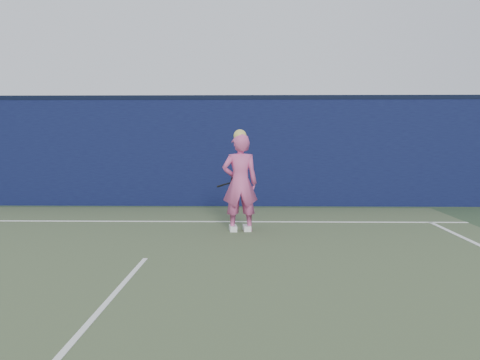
{
  "coord_description": "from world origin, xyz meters",
  "views": [
    {
      "loc": [
        1.39,
        -5.58,
        1.6
      ],
      "look_at": [
        1.21,
        3.07,
        0.89
      ],
      "focal_mm": 38.0,
      "sensor_mm": 36.0,
      "label": 1
    }
  ],
  "objects": [
    {
      "name": "court_surface",
      "position": [
        0.0,
        -2.0,
        0.0
      ],
      "size": [
        11.0,
        16.0,
        0.01
      ],
      "primitive_type": "cube",
      "color": "#4F5E3B",
      "rests_on": "ground"
    },
    {
      "name": "player",
      "position": [
        1.21,
        3.07,
        0.84
      ],
      "size": [
        0.65,
        0.47,
        1.75
      ],
      "rotation": [
        0.0,
        0.0,
        3.26
      ],
      "color": "#D3528F",
      "rests_on": "ground"
    },
    {
      "name": "ground",
      "position": [
        0.0,
        0.0,
        0.0
      ],
      "size": [
        80.0,
        80.0,
        0.0
      ],
      "primitive_type": "plane",
      "color": "#2E3F27",
      "rests_on": "ground"
    },
    {
      "name": "backstop_wall",
      "position": [
        0.0,
        6.5,
        1.25
      ],
      "size": [
        24.0,
        0.4,
        2.5
      ],
      "primitive_type": "cube",
      "color": "#0B0F34",
      "rests_on": "ground"
    },
    {
      "name": "court_lines",
      "position": [
        0.0,
        -0.33,
        0.01
      ],
      "size": [
        11.0,
        12.04,
        0.01
      ],
      "color": "white",
      "rests_on": "court_surface"
    },
    {
      "name": "racket",
      "position": [
        1.15,
        3.48,
        0.83
      ],
      "size": [
        0.54,
        0.12,
        0.29
      ],
      "rotation": [
        0.0,
        0.0,
        -0.16
      ],
      "color": "black",
      "rests_on": "ground"
    },
    {
      "name": "wall_cap",
      "position": [
        0.0,
        6.5,
        2.55
      ],
      "size": [
        24.0,
        0.42,
        0.1
      ],
      "primitive_type": "cube",
      "color": "black",
      "rests_on": "backstop_wall"
    }
  ]
}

